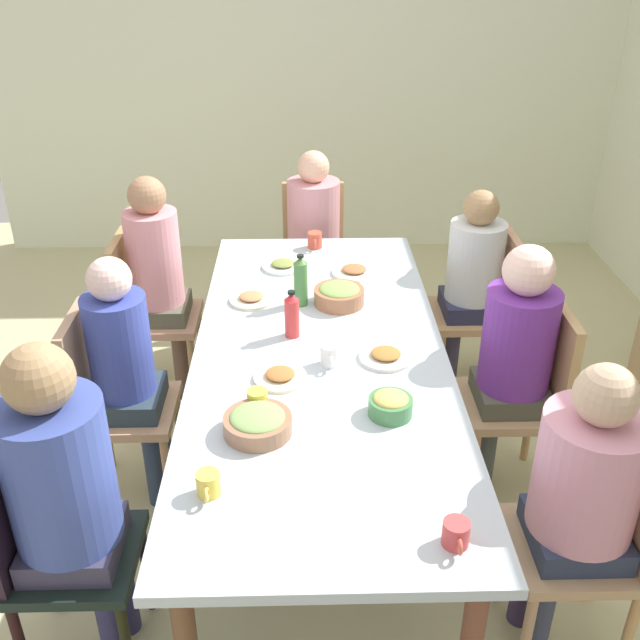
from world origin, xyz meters
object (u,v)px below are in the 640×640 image
Objects in this scene: person_4 at (514,351)px; person_6 at (64,484)px; person_3 at (314,225)px; bottle_1 at (292,315)px; chair_1 at (485,303)px; chair_5 at (108,397)px; plate_1 at (280,376)px; cup_4 at (456,534)px; plate_0 at (251,299)px; chair_4 at (529,391)px; plate_4 at (386,356)px; dining_table at (320,364)px; person_0 at (158,271)px; person_1 at (471,275)px; bowl_0 at (339,295)px; cup_0 at (315,240)px; cup_3 at (330,355)px; bowl_1 at (390,405)px; cup_2 at (208,484)px; plate_3 at (354,271)px; chair_2 at (599,532)px; bowl_2 at (258,423)px; person_2 at (582,488)px; cup_1 at (257,401)px; chair_3 at (313,247)px; bottle_0 at (301,281)px; person_5 at (125,364)px; chair_0 at (145,307)px; plate_2 at (283,265)px; chair_6 at (49,542)px.

person_6 is at bearing -62.99° from person_4.
person_3 is 0.96× the size of person_4.
chair_1 is at bearing 124.18° from bottle_1.
chair_5 reaches higher than plate_1.
cup_4 is (0.87, 0.52, 0.03)m from plate_1.
plate_0 is at bearing -16.31° from person_3.
plate_4 is at bearing -84.23° from chair_4.
person_0 is at bearing -135.64° from dining_table.
chair_5 is (0.83, -1.72, -0.17)m from person_1.
chair_5 reaches higher than bowl_0.
cup_3 is at bearing 1.76° from cup_0.
bowl_1 is 0.69m from bottle_1.
plate_4 is 1.01m from cup_2.
plate_3 is at bearing -141.03° from person_4.
chair_2 reaches higher than bowl_2.
cup_2 is (0.85, -1.18, 0.05)m from person_4.
chair_2 is 8.09× the size of cup_2.
chair_1 is 1.00× the size of chair_4.
person_2 is (0.00, -0.09, 0.19)m from chair_2.
bottle_1 reaches higher than plate_4.
cup_1 is at bearing 163.54° from cup_2.
chair_3 reaches higher than cup_0.
bowl_0 is 0.54m from cup_3.
person_3 is at bearing -161.00° from person_2.
person_5 is at bearing -59.32° from bottle_0.
chair_0 is 1.21m from chair_3.
bottle_1 is (0.71, 0.05, 0.09)m from plate_2.
plate_1 is (0.68, 0.15, 0.00)m from plate_0.
person_1 reaches higher than plate_4.
bowl_1 is (1.28, -0.66, 0.26)m from chair_1.
chair_0 and chair_6 have the same top height.
bowl_2 is (1.37, 0.58, 0.05)m from person_0.
chair_0 is 0.78× the size of person_2.
person_6 is 5.98× the size of plate_1.
person_4 is 0.55m from plate_4.
chair_0 is at bearing -88.66° from plate_2.
cup_4 is at bearing 72.67° from cup_2.
cup_2 is at bearing -23.32° from dining_table.
person_6 is 5.85× the size of bottle_1.
cup_2 is 0.95× the size of cup_3.
bowl_1 reaches higher than cup_1.
plate_1 reaches higher than dining_table.
chair_5 reaches higher than cup_2.
chair_5 is at bearing -96.18° from cup_3.
person_5 is 10.08× the size of cup_4.
plate_1 is 0.68m from cup_2.
chair_3 is 1.00× the size of chair_6.
person_2 is at bearing 90.00° from person_6.
chair_2 and chair_6 have the same top height.
person_4 reaches higher than cup_3.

